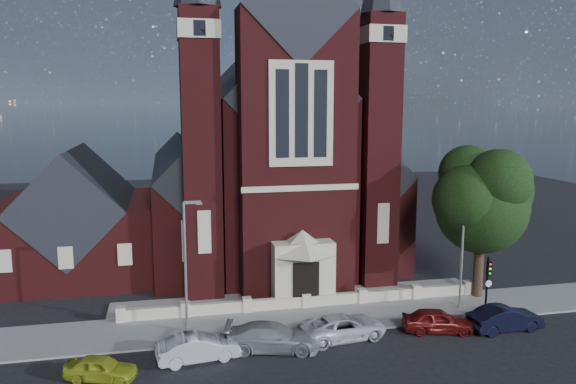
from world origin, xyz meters
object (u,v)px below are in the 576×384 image
Objects in this scene: traffic_signal at (488,279)px; car_white_suv at (343,327)px; church at (263,163)px; street_lamp_left at (187,259)px; car_silver_b at (272,337)px; car_silver_a at (198,348)px; street_lamp_right at (464,243)px; car_navy at (505,318)px; parish_hall at (78,225)px; car_dark_red at (437,321)px; car_lime_van at (101,368)px; street_tree at (486,202)px.

car_white_suv is (-10.06, -1.21, -1.86)m from traffic_signal.
church is 4.31× the size of street_lamp_left.
street_lamp_left is 1.54× the size of car_silver_b.
street_lamp_right is at bearing -85.97° from car_silver_a.
street_lamp_right is 2.02× the size of traffic_signal.
parish_hall is at bearing 53.27° from car_navy.
traffic_signal reaches higher than car_dark_red.
car_lime_van is at bearing -79.37° from parish_hall.
car_silver_a is (-17.66, -3.83, -3.87)m from street_lamp_right.
church is 7.56× the size of car_navy.
car_silver_a is at bearing -173.06° from traffic_signal.
car_silver_a is (-18.57, -2.26, -1.85)m from traffic_signal.
parish_hall is 19.53m from car_lime_van.
traffic_signal is 0.87× the size of car_navy.
car_dark_red reaches higher than car_lime_van.
car_silver_a is at bearing -59.87° from car_lime_van.
street_tree is 2.03× the size of car_silver_b.
parish_hall is 2.32× the size of car_silver_b.
car_lime_van is 0.68× the size of car_silver_b.
car_white_suv is at bearing -163.09° from street_lamp_right.
car_silver_a is at bearing 110.50° from car_silver_b.
street_lamp_left is 19.08m from traffic_signal.
parish_hall reaches higher than car_silver_a.
parish_hall is at bearing 36.84° from car_white_suv.
street_lamp_left is at bearing 180.00° from street_lamp_right.
church reaches higher than car_silver_b.
traffic_signal is at bearing -29.98° from parish_hall.
street_lamp_left is 1.00× the size of street_lamp_right.
car_navy is at bearing -97.92° from car_silver_a.
parish_hall is at bearing 28.50° from car_lime_van.
traffic_signal is 18.79m from car_silver_a.
car_silver_a is at bearing -64.69° from parish_hall.
parish_hall is at bearing 150.02° from traffic_signal.
car_lime_van is at bearing -132.85° from street_lamp_left.
street_lamp_left is 15.53m from car_dark_red.
car_dark_red is (-5.79, -4.78, -6.24)m from street_tree.
car_navy is (23.40, 1.16, 0.15)m from car_lime_van.
car_silver_a is at bearing 107.15° from car_dark_red.
parish_hall is at bearing 156.74° from street_tree.
car_white_suv reaches higher than car_lime_van.
car_navy is (10.01, -0.96, 0.04)m from car_white_suv.
street_lamp_right reaches higher than car_silver_b.
street_lamp_right is 18.48m from car_silver_a.
street_lamp_left is at bearing 75.41° from car_navy.
car_lime_van is at bearing 109.52° from car_dark_red.
car_silver_a is at bearing -164.63° from street_tree.
parish_hall is 31.27m from street_tree.
parish_hall reaches higher than street_lamp_right.
street_tree is (28.60, -12.29, 2.95)m from parish_hall.
car_silver_a is at bearing -167.75° from street_lamp_right.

